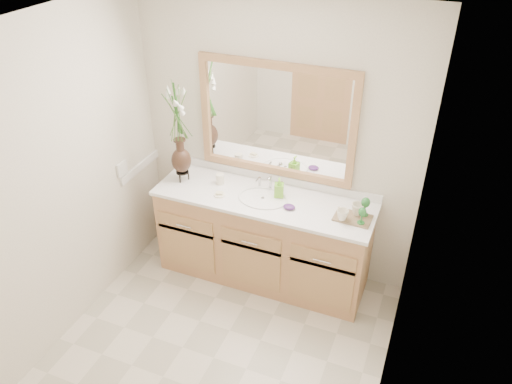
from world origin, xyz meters
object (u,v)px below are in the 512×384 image
at_px(flower_vase, 178,122).
at_px(tumbler, 220,179).
at_px(soap_bottle, 279,188).
at_px(tray, 353,218).

xyz_separation_m(flower_vase, tumbler, (0.33, 0.07, -0.50)).
relative_size(tumbler, soap_bottle, 0.60).
height_order(flower_vase, tray, flower_vase).
height_order(tumbler, soap_bottle, soap_bottle).
distance_m(tumbler, tray, 1.18).
xyz_separation_m(soap_bottle, tray, (0.64, -0.09, -0.07)).
distance_m(soap_bottle, tray, 0.65).
bearing_deg(tray, soap_bottle, 174.36).
bearing_deg(tumbler, soap_bottle, 0.19).
xyz_separation_m(tumbler, soap_bottle, (0.54, 0.00, 0.03)).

